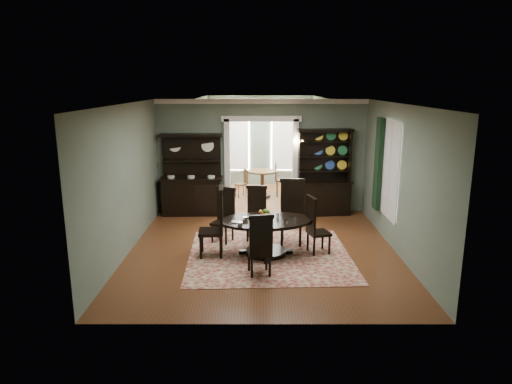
{
  "coord_description": "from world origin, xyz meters",
  "views": [
    {
      "loc": [
        -0.13,
        -8.96,
        3.39
      ],
      "look_at": [
        -0.14,
        0.6,
        1.11
      ],
      "focal_mm": 32.0,
      "sensor_mm": 36.0,
      "label": 1
    }
  ],
  "objects_px": {
    "sideboard": "(192,187)",
    "dining_table": "(266,230)",
    "welsh_dresser": "(324,184)",
    "parlor_table": "(262,180)"
  },
  "relations": [
    {
      "from": "sideboard",
      "to": "dining_table",
      "type": "bearing_deg",
      "value": -59.6
    },
    {
      "from": "sideboard",
      "to": "welsh_dresser",
      "type": "height_order",
      "value": "welsh_dresser"
    },
    {
      "from": "sideboard",
      "to": "parlor_table",
      "type": "bearing_deg",
      "value": 42.76
    },
    {
      "from": "welsh_dresser",
      "to": "parlor_table",
      "type": "distance_m",
      "value": 2.47
    },
    {
      "from": "dining_table",
      "to": "parlor_table",
      "type": "distance_m",
      "value": 4.85
    },
    {
      "from": "sideboard",
      "to": "parlor_table",
      "type": "height_order",
      "value": "sideboard"
    },
    {
      "from": "sideboard",
      "to": "welsh_dresser",
      "type": "relative_size",
      "value": 0.95
    },
    {
      "from": "welsh_dresser",
      "to": "parlor_table",
      "type": "height_order",
      "value": "welsh_dresser"
    },
    {
      "from": "welsh_dresser",
      "to": "parlor_table",
      "type": "relative_size",
      "value": 2.56
    },
    {
      "from": "dining_table",
      "to": "welsh_dresser",
      "type": "xyz_separation_m",
      "value": [
        1.58,
        2.98,
        0.3
      ]
    }
  ]
}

